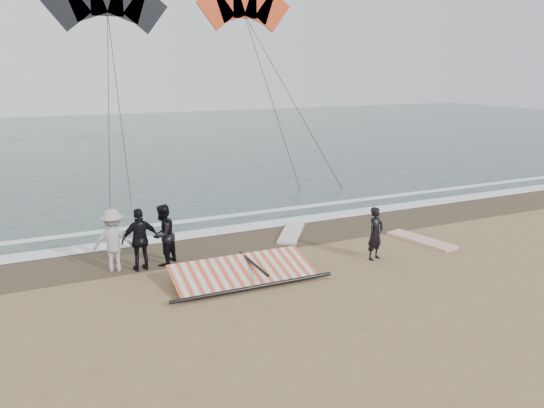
{
  "coord_description": "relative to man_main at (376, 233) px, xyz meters",
  "views": [
    {
      "loc": [
        -8.27,
        -11.3,
        5.63
      ],
      "look_at": [
        -1.49,
        3.0,
        1.6
      ],
      "focal_mm": 35.0,
      "sensor_mm": 36.0,
      "label": 1
    }
  ],
  "objects": [
    {
      "name": "ground",
      "position": [
        -1.11,
        -1.18,
        -0.82
      ],
      "size": [
        120.0,
        120.0,
        0.0
      ],
      "primitive_type": "plane",
      "color": "#8C704C",
      "rests_on": "ground"
    },
    {
      "name": "sea",
      "position": [
        -1.11,
        31.82,
        -0.8
      ],
      "size": [
        120.0,
        54.0,
        0.02
      ],
      "primitive_type": "cube",
      "color": "#233838",
      "rests_on": "ground"
    },
    {
      "name": "wet_sand",
      "position": [
        -1.11,
        3.32,
        -0.81
      ],
      "size": [
        120.0,
        2.8,
        0.01
      ],
      "primitive_type": "cube",
      "color": "#4C3D2B",
      "rests_on": "ground"
    },
    {
      "name": "foam_near",
      "position": [
        -1.11,
        4.72,
        -0.79
      ],
      "size": [
        120.0,
        0.9,
        0.01
      ],
      "primitive_type": "cube",
      "color": "white",
      "rests_on": "sea"
    },
    {
      "name": "foam_far",
      "position": [
        -1.11,
        6.42,
        -0.79
      ],
      "size": [
        120.0,
        0.45,
        0.01
      ],
      "primitive_type": "cube",
      "color": "white",
      "rests_on": "sea"
    },
    {
      "name": "man_main",
      "position": [
        0.0,
        0.0,
        0.0
      ],
      "size": [
        0.69,
        0.56,
        1.63
      ],
      "primitive_type": "imported",
      "rotation": [
        0.0,
        0.0,
        0.32
      ],
      "color": "black",
      "rests_on": "ground"
    },
    {
      "name": "board_white",
      "position": [
        2.43,
        0.71,
        -0.77
      ],
      "size": [
        1.17,
        2.51,
        0.1
      ],
      "primitive_type": "cube",
      "rotation": [
        0.0,
        0.0,
        0.21
      ],
      "color": "white",
      "rests_on": "ground"
    },
    {
      "name": "board_cream",
      "position": [
        -1.14,
        3.31,
        -0.77
      ],
      "size": [
        1.93,
        2.34,
        0.1
      ],
      "primitive_type": "cube",
      "rotation": [
        0.0,
        0.0,
        -0.62
      ],
      "color": "silver",
      "rests_on": "ground"
    },
    {
      "name": "trio_cluster",
      "position": [
        -6.69,
        2.3,
        0.1
      ],
      "size": [
        2.62,
        1.14,
        1.84
      ],
      "color": "black",
      "rests_on": "ground"
    },
    {
      "name": "sail_rig",
      "position": [
        -4.34,
        0.26,
        -0.62
      ],
      "size": [
        4.54,
        1.96,
        0.51
      ],
      "color": "black",
      "rests_on": "ground"
    },
    {
      "name": "kite_red",
      "position": [
        3.78,
        19.15,
        8.3
      ],
      "size": [
        6.72,
        5.39,
        13.75
      ],
      "color": "red",
      "rests_on": "ground"
    },
    {
      "name": "kite_dark",
      "position": [
        -4.25,
        20.08,
        8.14
      ],
      "size": [
        7.77,
        5.09,
        13.37
      ],
      "color": "black",
      "rests_on": "ground"
    }
  ]
}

